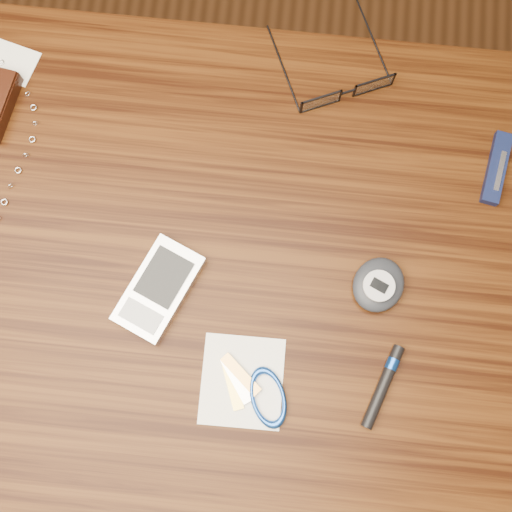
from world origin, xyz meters
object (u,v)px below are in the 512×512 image
object	(u,v)px
pedometer	(378,285)
eyeglasses	(345,88)
pocket_knife	(497,168)
notepad_keys	(255,390)
desk	(199,299)
pda_phone	(159,289)

from	to	relation	value
pedometer	eyeglasses	bearing A→B (deg)	103.23
pocket_knife	notepad_keys	bearing A→B (deg)	-132.03
desk	eyeglasses	xyz separation A→B (m)	(0.16, 0.27, 0.11)
desk	pda_phone	world-z (taller)	pda_phone
eyeglasses	notepad_keys	bearing A→B (deg)	-100.89
eyeglasses	pda_phone	xyz separation A→B (m)	(-0.20, -0.28, -0.00)
pda_phone	pedometer	distance (m)	0.26
eyeglasses	pocket_knife	bearing A→B (deg)	-23.30
eyeglasses	pocket_knife	world-z (taller)	eyeglasses
pedometer	desk	bearing A→B (deg)	-173.98
notepad_keys	eyeglasses	bearing A→B (deg)	79.11
pocket_knife	eyeglasses	bearing A→B (deg)	156.70
eyeglasses	pedometer	world-z (taller)	same
desk	pedometer	xyz separation A→B (m)	(0.22, 0.02, 0.11)
eyeglasses	notepad_keys	distance (m)	0.39
pda_phone	pedometer	world-z (taller)	pedometer
notepad_keys	pocket_knife	distance (m)	0.40
desk	pda_phone	size ratio (longest dim) A/B	7.61
eyeglasses	desk	bearing A→B (deg)	-121.02
eyeglasses	pedometer	distance (m)	0.25
notepad_keys	pocket_knife	world-z (taller)	pocket_knife
pda_phone	notepad_keys	bearing A→B (deg)	-39.56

